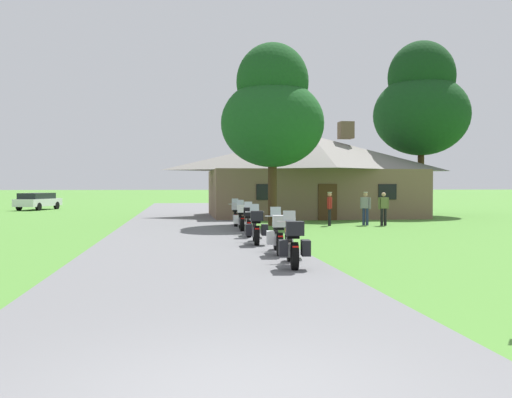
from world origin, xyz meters
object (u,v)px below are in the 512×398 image
motorcycle_green_farthest_in_row (236,214)px  motorcycle_green_third_in_row (256,227)px  bystander_red_shirt_near_lodge (330,207)px  parked_white_suv_far_left (38,200)px  motorcycle_green_second_in_row (278,234)px  motorcycle_white_fourth_in_row (249,221)px  tree_by_lodge_front (272,111)px  tree_right_of_lodge (421,104)px  bystander_olive_shirt_beside_signpost (384,207)px  bystander_gray_shirt_by_tree (365,207)px  motorcycle_orange_nearest_to_camera (293,244)px  motorcycle_green_fifth_in_row (242,218)px

motorcycle_green_farthest_in_row → motorcycle_green_third_in_row: bearing=-87.0°
bystander_red_shirt_near_lodge → parked_white_suv_far_left: size_ratio=0.34×
motorcycle_green_second_in_row → bystander_red_shirt_near_lodge: (4.63, 11.44, 0.34)m
motorcycle_white_fourth_in_row → bystander_red_shirt_near_lodge: bearing=56.0°
tree_by_lodge_front → tree_right_of_lodge: size_ratio=0.76×
bystander_olive_shirt_beside_signpost → bystander_gray_shirt_by_tree: bearing=-21.6°
motorcycle_orange_nearest_to_camera → parked_white_suv_far_left: bearing=118.6°
motorcycle_white_fourth_in_row → tree_right_of_lodge: tree_right_of_lodge is taller
bystander_olive_shirt_beside_signpost → tree_right_of_lodge: 13.50m
tree_right_of_lodge → motorcycle_green_second_in_row: bearing=-123.2°
parked_white_suv_far_left → motorcycle_orange_nearest_to_camera: bearing=-51.2°
motorcycle_green_farthest_in_row → tree_by_lodge_front: size_ratio=0.23×
motorcycle_green_farthest_in_row → tree_by_lodge_front: 5.49m
motorcycle_green_fifth_in_row → tree_by_lodge_front: size_ratio=0.23×
motorcycle_orange_nearest_to_camera → motorcycle_white_fourth_in_row: size_ratio=1.00×
bystander_gray_shirt_by_tree → tree_right_of_lodge: 13.67m
motorcycle_green_third_in_row → tree_right_of_lodge: (13.97, 18.20, 7.02)m
motorcycle_green_second_in_row → tree_by_lodge_front: bearing=86.6°
bystander_red_shirt_near_lodge → bystander_olive_shirt_beside_signpost: 2.71m
motorcycle_green_farthest_in_row → bystander_olive_shirt_beside_signpost: 7.43m
bystander_red_shirt_near_lodge → parked_white_suv_far_left: (-19.05, 21.09, -0.17)m
motorcycle_green_second_in_row → motorcycle_green_farthest_in_row: bearing=95.8°
motorcycle_orange_nearest_to_camera → bystander_olive_shirt_beside_signpost: bystander_olive_shirt_beside_signpost is taller
bystander_olive_shirt_beside_signpost → bystander_gray_shirt_by_tree: size_ratio=0.99×
motorcycle_green_farthest_in_row → bystander_red_shirt_near_lodge: (4.74, 0.20, 0.33)m
motorcycle_green_second_in_row → bystander_red_shirt_near_lodge: 12.35m
motorcycle_white_fourth_in_row → bystander_olive_shirt_beside_signpost: size_ratio=1.25×
motorcycle_white_fourth_in_row → motorcycle_green_farthest_in_row: size_ratio=1.00×
bystander_olive_shirt_beside_signpost → bystander_gray_shirt_by_tree: bystander_gray_shirt_by_tree is taller
motorcycle_green_third_in_row → tree_by_lodge_front: tree_by_lodge_front is taller
motorcycle_green_second_in_row → parked_white_suv_far_left: size_ratio=0.42×
bystander_red_shirt_near_lodge → motorcycle_white_fourth_in_row: bearing=158.9°
motorcycle_green_fifth_in_row → motorcycle_green_farthest_in_row: bearing=92.6°
motorcycle_green_fifth_in_row → bystander_olive_shirt_beside_signpost: bearing=22.9°
motorcycle_green_second_in_row → motorcycle_green_third_in_row: 2.77m
parked_white_suv_far_left → tree_by_lodge_front: bearing=-35.2°
motorcycle_green_third_in_row → tree_right_of_lodge: 24.00m
bystander_gray_shirt_by_tree → bystander_red_shirt_near_lodge: bearing=-140.7°
motorcycle_green_farthest_in_row → bystander_gray_shirt_by_tree: (6.60, 0.22, 0.33)m
motorcycle_green_second_in_row → tree_right_of_lodge: (13.70, 20.96, 7.02)m
motorcycle_green_third_in_row → bystander_red_shirt_near_lodge: bearing=65.3°
motorcycle_white_fourth_in_row → motorcycle_green_third_in_row: bearing=-86.4°
bystander_gray_shirt_by_tree → bystander_olive_shirt_beside_signpost: bearing=17.3°
motorcycle_green_fifth_in_row → motorcycle_orange_nearest_to_camera: bearing=-87.0°
bystander_gray_shirt_by_tree → motorcycle_green_third_in_row: bearing=-89.0°
motorcycle_green_fifth_in_row → bystander_olive_shirt_beside_signpost: bystander_olive_shirt_beside_signpost is taller
motorcycle_green_second_in_row → bystander_gray_shirt_by_tree: 13.17m
motorcycle_green_fifth_in_row → motorcycle_green_farthest_in_row: size_ratio=1.00×
motorcycle_orange_nearest_to_camera → motorcycle_white_fourth_in_row: same height
tree_right_of_lodge → tree_by_lodge_front: bearing=-142.7°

